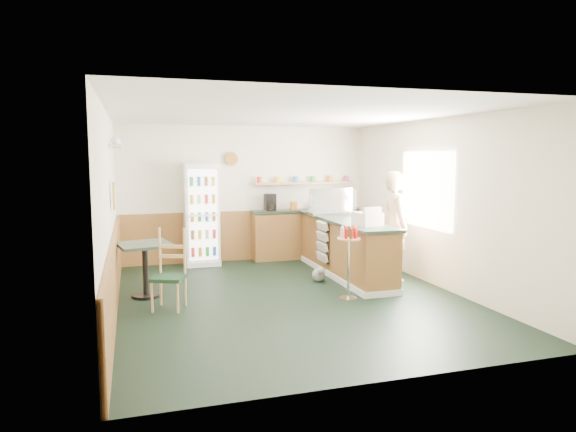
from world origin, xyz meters
name	(u,v)px	position (x,y,z in m)	size (l,w,h in m)	color
ground	(290,298)	(0.00, 0.00, 0.00)	(6.00, 6.00, 0.00)	black
room_envelope	(262,193)	(-0.23, 0.73, 1.52)	(5.04, 6.02, 2.72)	silver
service_counter	(345,250)	(1.35, 1.07, 0.46)	(0.68, 3.01, 1.01)	#8F5E2E
back_counter	(305,232)	(1.19, 2.80, 0.55)	(2.24, 0.42, 1.69)	#8F5E2E
drinks_fridge	(202,214)	(-0.93, 2.74, 0.98)	(0.65, 0.54, 1.97)	white
display_case	(331,202)	(1.35, 1.76, 1.25)	(0.85, 0.45, 0.49)	silver
cash_register	(367,219)	(1.35, 0.19, 1.11)	(0.36, 0.38, 0.21)	beige
shopkeeper	(395,226)	(2.05, 0.56, 0.93)	(0.62, 0.44, 1.85)	tan
condiment_stand	(349,251)	(0.81, -0.32, 0.72)	(0.34, 0.34, 1.06)	silver
newspaper_rack	(322,242)	(0.99, 1.25, 0.59)	(0.09, 0.45, 0.72)	black
cafe_table	(145,259)	(-2.05, 0.67, 0.57)	(0.88, 0.88, 0.82)	black
cafe_chair	(168,267)	(-1.76, 0.01, 0.58)	(0.54, 0.54, 1.11)	black
dog_doorstop	(319,274)	(0.76, 0.79, 0.13)	(0.22, 0.29, 0.27)	gray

